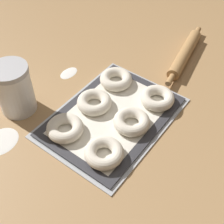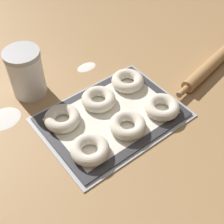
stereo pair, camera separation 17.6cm
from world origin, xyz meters
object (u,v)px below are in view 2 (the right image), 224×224
Objects in this scene: bagel_back_center at (99,99)px; bagel_back_right at (128,81)px; bagel_front_left at (90,149)px; flour_canister at (26,73)px; bagel_front_right at (162,107)px; baking_tray at (112,117)px; rolling_pin at (208,68)px; bagel_front_center at (128,125)px; bagel_back_left at (62,118)px.

bagel_back_center is 1.00× the size of bagel_back_right.
flour_canister is (-0.01, 0.35, 0.06)m from bagel_front_left.
bagel_front_right is 0.46m from flour_canister.
rolling_pin reaches higher than baking_tray.
bagel_back_center is at bearing 91.37° from bagel_front_center.
baking_tray is at bearing -61.59° from flour_canister.
bagel_front_left is at bearing -176.18° from rolling_pin.
bagel_front_right is 0.32m from bagel_back_left.
bagel_front_right is 0.28m from rolling_pin.
flour_canister is (-0.29, 0.35, 0.06)m from bagel_front_right.
rolling_pin is at bearing 3.82° from bagel_front_left.
rolling_pin is at bearing -14.91° from bagel_back_center.
bagel_front_left and bagel_front_center have the same top height.
bagel_back_left is (-0.14, 0.15, 0.00)m from bagel_front_center.
flour_canister is at bearing 126.50° from bagel_back_center.
bagel_front_center is at bearing -88.63° from bagel_back_center.
flour_canister is at bearing 92.68° from bagel_back_left.
bagel_back_right is (0.13, 0.01, 0.00)m from bagel_back_center.
flour_canister is 0.44× the size of rolling_pin.
bagel_back_center is at bearing 165.09° from rolling_pin.
bagel_back_left is (-0.14, 0.07, 0.02)m from baking_tray.
bagel_front_center is at bearing 1.41° from bagel_front_left.
bagel_back_right is at bearing 31.77° from baking_tray.
bagel_front_left and bagel_back_right have the same top height.
bagel_front_center is 0.41m from rolling_pin.
baking_tray is 3.95× the size of bagel_back_right.
bagel_back_center is at bearing -0.57° from bagel_back_left.
rolling_pin is (0.56, -0.31, -0.06)m from flour_canister.
rolling_pin is (0.42, -0.11, -0.01)m from bagel_back_center.
bagel_back_center and bagel_back_right have the same top height.
flour_canister reaches higher than rolling_pin.
bagel_back_left is at bearing -87.32° from flour_canister.
bagel_back_left is (-0.28, 0.16, 0.00)m from bagel_front_right.
baking_tray is 0.08m from bagel_front_center.
bagel_front_center and rolling_pin have the same top height.
bagel_front_center is 0.14m from bagel_back_center.
bagel_back_left is 0.56m from rolling_pin.
bagel_back_right is at bearing 50.03° from bagel_front_center.
bagel_front_center is 1.00× the size of bagel_back_center.
bagel_front_right and bagel_back_left have the same top height.
baking_tray is 3.95× the size of bagel_back_center.
bagel_back_left is 0.67× the size of flour_canister.
flour_canister reaches higher than bagel_front_left.
bagel_front_right is 0.67× the size of flour_canister.
bagel_front_left is at bearing -90.39° from bagel_back_left.
bagel_front_left is 0.15m from bagel_back_left.
bagel_front_center reaches higher than baking_tray.
bagel_front_left is 0.56m from rolling_pin.
bagel_front_left is at bearing -151.44° from baking_tray.
bagel_front_right is 1.00× the size of bagel_back_right.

